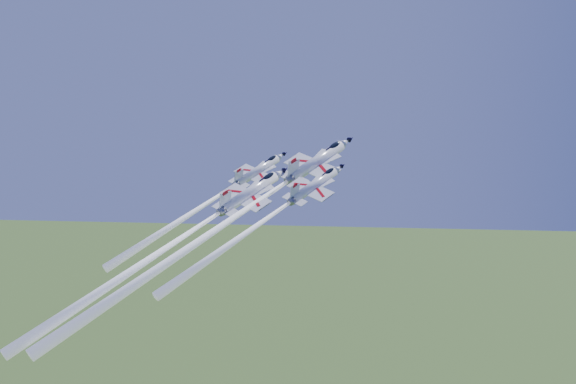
# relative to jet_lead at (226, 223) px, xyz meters

# --- Properties ---
(jet_lead) EXTENTS (33.85, 42.09, 49.03)m
(jet_lead) POSITION_rel_jet_lead_xyz_m (0.00, 0.00, 0.00)
(jet_lead) COLOR white
(jet_left) EXTENTS (21.76, 26.38, 27.60)m
(jet_left) POSITION_rel_jet_lead_xyz_m (-4.72, 8.83, 1.77)
(jet_left) COLOR white
(jet_right) EXTENTS (21.70, 26.25, 27.20)m
(jet_right) POSITION_rel_jet_lead_xyz_m (7.05, -2.38, 1.25)
(jet_right) COLOR white
(jet_slot) EXTENTS (28.29, 34.74, 38.45)m
(jet_slot) POSITION_rel_jet_lead_xyz_m (-8.34, -4.56, -2.63)
(jet_slot) COLOR white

